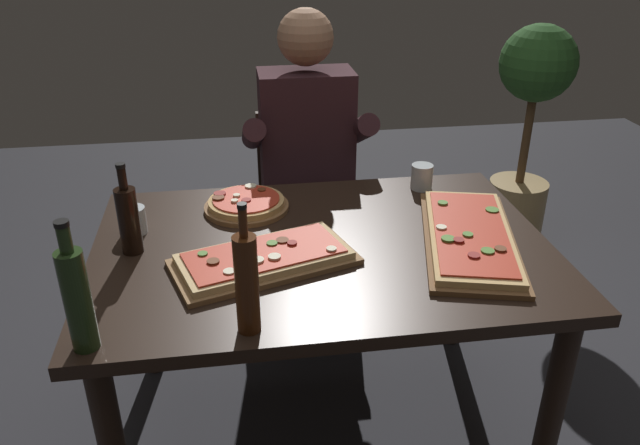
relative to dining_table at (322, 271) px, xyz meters
The scene contains 13 objects.
ground_plane 0.64m from the dining_table, ahead, with size 6.40×6.40×0.00m, color #2D2D33.
dining_table is the anchor object (origin of this frame).
pizza_rectangular_front 0.24m from the dining_table, 152.84° to the right, with size 0.57×0.40×0.05m.
pizza_rectangular_left 0.47m from the dining_table, ahead, with size 0.43×0.68×0.05m.
pizza_round_far 0.38m from the dining_table, 127.72° to the left, with size 0.29×0.29×0.05m.
wine_bottle_dark 0.52m from the dining_table, 121.20° to the right, with size 0.06×0.06×0.34m.
oil_bottle_amber 0.78m from the dining_table, 146.70° to the right, with size 0.06×0.06×0.33m.
vinegar_bottle_green 0.61m from the dining_table, behind, with size 0.06×0.06×0.28m.
tumbler_near_camera 0.62m from the dining_table, 164.07° to the left, with size 0.08×0.08×0.09m.
tumbler_far_side 0.58m from the dining_table, 40.93° to the left, with size 0.08×0.08×0.09m.
diner_chair 0.87m from the dining_table, 86.48° to the left, with size 0.44×0.44×0.87m.
seated_diner 0.74m from the dining_table, 85.90° to the left, with size 0.53×0.41×1.33m.
potted_plant_corner 1.76m from the dining_table, 44.19° to the left, with size 0.38×0.38×1.17m.
Camera 1 is at (-0.26, -1.65, 1.67)m, focal length 34.89 mm.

